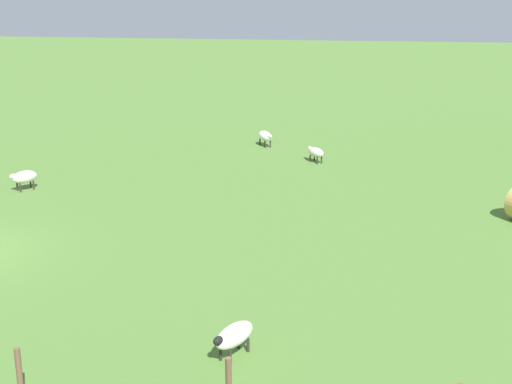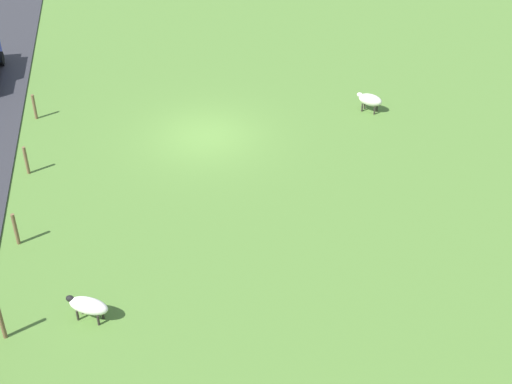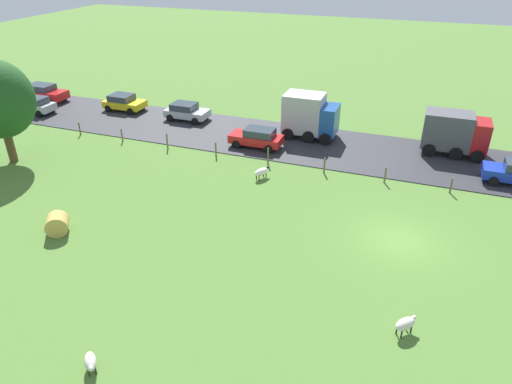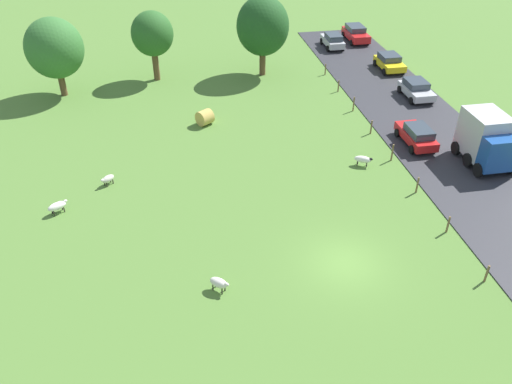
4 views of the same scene
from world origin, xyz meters
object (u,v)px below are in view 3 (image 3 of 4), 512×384
truck_0 (455,132)px  truck_1 (310,115)px  car_1 (44,92)px  car_4 (257,137)px  sheep_2 (262,172)px  car_3 (124,102)px  hay_bale_0 (57,224)px  sheep_0 (405,324)px  car_0 (34,105)px  car_2 (186,111)px  sheep_3 (90,362)px

truck_0 → truck_1: 11.08m
car_1 → car_4: bearing=-98.6°
sheep_2 → car_4: car_4 is taller
truck_0 → car_3: (0.00, 29.30, -0.93)m
sheep_2 → truck_1: size_ratio=0.30×
hay_bale_0 → car_4: size_ratio=0.29×
car_3 → sheep_2: bearing=-117.5°
sheep_0 → car_0: bearing=64.4°
hay_bale_0 → truck_0: 28.19m
sheep_2 → car_2: 13.45m
sheep_0 → car_0: (16.73, 34.91, 0.32)m
hay_bale_0 → truck_0: (19.23, -20.58, 1.16)m
sheep_0 → car_4: 20.63m
truck_1 → car_1: 27.46m
car_3 → car_4: (-3.96, -14.96, 0.01)m
truck_1 → car_4: 4.88m
sheep_3 → car_0: (22.84, 23.86, 0.39)m
sheep_3 → car_0: 33.03m
truck_1 → car_1: truck_1 is taller
truck_0 → car_3: 29.32m
sheep_3 → truck_1: 26.01m
car_2 → car_3: bearing=87.7°
sheep_0 → hay_bale_0: (1.08, 18.80, 0.07)m
car_2 → car_3: size_ratio=1.02×
sheep_2 → hay_bale_0: bearing=140.9°
truck_1 → car_1: size_ratio=0.95×
car_4 → sheep_2: bearing=-156.5°
sheep_3 → car_1: (26.11, 25.68, 0.45)m
car_3 → truck_0: bearing=-90.0°
hay_bale_0 → car_4: bearing=-22.2°
car_0 → hay_bale_0: bearing=-134.2°
truck_0 → car_3: size_ratio=1.22×
car_0 → sheep_2: bearing=-102.3°
car_1 → truck_1: bearing=-90.4°
truck_1 → car_0: (-3.08, 25.62, -1.06)m
sheep_3 → car_3: car_3 is taller
sheep_3 → sheep_2: bearing=-2.1°
sheep_2 → car_3: (8.92, 17.11, 0.33)m
car_0 → car_2: 14.58m
car_0 → car_1: size_ratio=0.86×
car_0 → car_2: size_ratio=1.00×
hay_bale_0 → car_0: car_0 is taller
car_1 → car_2: bearing=-89.9°
sheep_0 → car_1: car_1 is taller
car_1 → car_3: (0.31, -9.20, -0.08)m
sheep_3 → car_3: 31.14m
hay_bale_0 → car_2: 19.05m
car_3 → car_4: car_4 is taller
sheep_3 → car_3: size_ratio=0.26×
sheep_3 → car_4: (22.47, 1.52, 0.39)m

